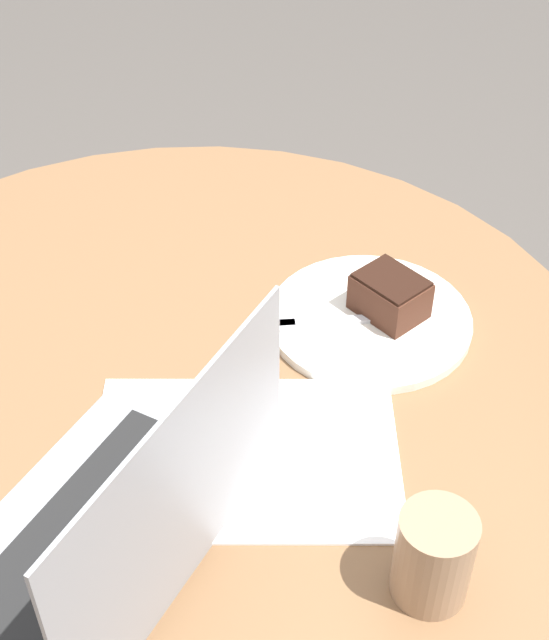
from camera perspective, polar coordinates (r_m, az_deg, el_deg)
The scene contains 7 objects.
dining_table at distance 1.18m, azimuth -5.80°, elevation -9.39°, with size 1.04×1.04×0.76m.
paper_document at distance 0.95m, azimuth -1.92°, elevation -8.62°, with size 0.35×0.27×0.00m.
plate at distance 1.11m, azimuth 6.11°, elevation 0.04°, with size 0.25×0.25×0.01m.
cake_slice at distance 1.09m, azimuth 7.40°, elevation 1.57°, with size 0.10×0.11×0.05m.
fork at distance 1.09m, azimuth 3.41°, elevation -0.08°, with size 0.17×0.03×0.00m.
coffee_glass at distance 0.83m, azimuth 10.14°, elevation -14.67°, with size 0.07×0.07×0.10m.
laptop at distance 0.86m, azimuth -9.70°, elevation -12.51°, with size 0.37×0.40×0.23m.
Camera 1 is at (-0.01, 0.76, 1.48)m, focal length 50.00 mm.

